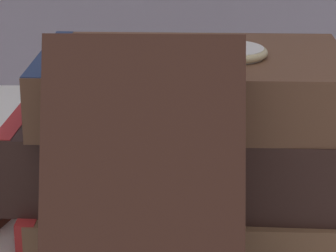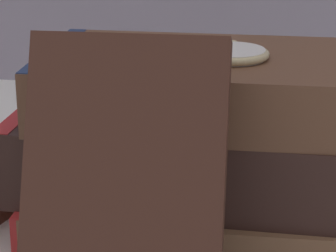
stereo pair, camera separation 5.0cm
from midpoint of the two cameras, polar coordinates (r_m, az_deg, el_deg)
ground_plane at (r=0.54m, az=-0.18°, el=-7.38°), size 3.00×3.00×0.00m
book_flat_bottom at (r=0.55m, az=-1.24°, el=-5.45°), size 0.22×0.15×0.03m
book_flat_middle at (r=0.53m, az=-2.71°, el=-1.52°), size 0.22×0.14×0.05m
book_flat_top at (r=0.51m, az=-1.66°, el=2.99°), size 0.20×0.13×0.04m
book_leaning_front at (r=0.42m, az=-5.26°, el=-4.97°), size 0.11×0.08×0.15m
pocket_watch at (r=0.50m, az=1.62°, el=5.28°), size 0.05×0.05×0.01m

